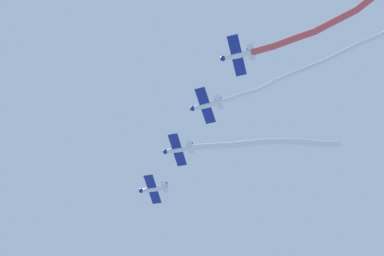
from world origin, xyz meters
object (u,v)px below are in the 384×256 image
object	(u,v)px
airplane_left_wing	(178,150)
airplane_right_wing	(206,105)
airplane_lead	(153,189)
airplane_slot	(237,55)

from	to	relation	value
airplane_left_wing	airplane_right_wing	xyz separation A→B (m)	(-9.38, 0.34, 0.25)
airplane_lead	airplane_slot	distance (m)	28.19
airplane_right_wing	airplane_left_wing	bearing A→B (deg)	-46.78
airplane_lead	airplane_slot	size ratio (longest dim) A/B	1.03
airplane_left_wing	airplane_slot	size ratio (longest dim) A/B	1.02
airplane_right_wing	airplane_slot	size ratio (longest dim) A/B	0.99
airplane_right_wing	airplane_lead	bearing A→B (deg)	-46.79
airplane_right_wing	airplane_slot	world-z (taller)	airplane_slot
airplane_left_wing	airplane_right_wing	bearing A→B (deg)	129.73
airplane_lead	airplane_left_wing	size ratio (longest dim) A/B	1.01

